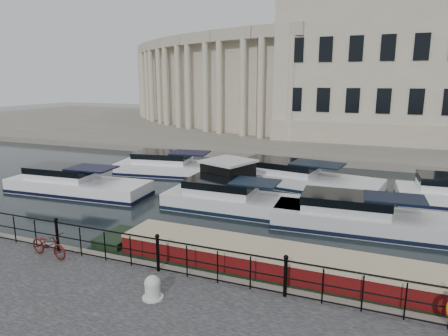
# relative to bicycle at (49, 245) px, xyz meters

# --- Properties ---
(ground_plane) EXTENTS (160.00, 160.00, 0.00)m
(ground_plane) POSITION_rel_bicycle_xyz_m (3.94, 2.71, -0.98)
(ground_plane) COLOR black
(ground_plane) RESTS_ON ground
(far_bank) EXTENTS (120.00, 42.00, 0.55)m
(far_bank) POSITION_rel_bicycle_xyz_m (3.94, 41.71, -0.70)
(far_bank) COLOR #6B665B
(far_bank) RESTS_ON ground_plane
(railing) EXTENTS (24.14, 0.14, 1.22)m
(railing) POSITION_rel_bicycle_xyz_m (3.94, 0.46, 0.23)
(railing) COLOR black
(railing) RESTS_ON near_quay
(civic_building) EXTENTS (53.55, 31.84, 16.85)m
(civic_building) POSITION_rel_bicycle_xyz_m (2.94, 37.42, 6.06)
(civic_building) COLOR #ADA38C
(civic_building) RESTS_ON far_bank
(bicycle) EXTENTS (1.68, 0.76, 0.85)m
(bicycle) POSITION_rel_bicycle_xyz_m (0.00, 0.00, 0.00)
(bicycle) COLOR #470F0C
(bicycle) RESTS_ON near_quay
(mooring_bollard) EXTENTS (0.58, 0.58, 0.66)m
(mooring_bollard) POSITION_rel_bicycle_xyz_m (4.63, -0.97, -0.12)
(mooring_bollard) COLOR #BABAB6
(mooring_bollard) RESTS_ON near_quay
(narrowboat) EXTENTS (14.38, 2.07, 1.53)m
(narrowboat) POSITION_rel_bicycle_xyz_m (7.81, 1.97, -0.61)
(narrowboat) COLOR black
(narrowboat) RESTS_ON ground_plane
(harbour_hut) EXTENTS (4.00, 3.68, 2.20)m
(harbour_hut) POSITION_rel_bicycle_xyz_m (2.43, 10.35, -0.02)
(harbour_hut) COLOR #6B665B
(harbour_hut) RESTS_ON ground_plane
(cabin_cruisers) EXTENTS (27.74, 9.82, 1.99)m
(cabin_cruisers) POSITION_rel_bicycle_xyz_m (3.53, 11.20, -0.61)
(cabin_cruisers) COLOR white
(cabin_cruisers) RESTS_ON ground_plane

